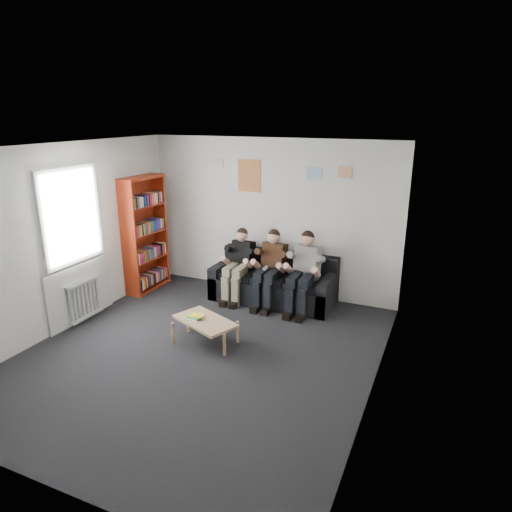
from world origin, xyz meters
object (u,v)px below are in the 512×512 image
(person_left, at_px, (238,265))
(person_right, at_px, (303,273))
(coffee_table, at_px, (205,323))
(person_middle, at_px, (270,269))
(bookshelf, at_px, (146,234))
(sofa, at_px, (274,284))

(person_left, bearing_deg, person_right, 6.14)
(coffee_table, xyz_separation_m, person_right, (0.89, 1.62, 0.33))
(person_right, bearing_deg, person_middle, -170.84)
(person_middle, xyz_separation_m, person_right, (0.58, -0.00, 0.01))
(bookshelf, xyz_separation_m, person_right, (2.87, 0.21, -0.38))
(coffee_table, distance_m, person_left, 1.67)
(bookshelf, relative_size, person_right, 1.58)
(bookshelf, relative_size, person_left, 1.67)
(person_middle, height_order, person_right, person_right)
(person_middle, relative_size, person_right, 0.97)
(sofa, bearing_deg, person_right, -18.62)
(bookshelf, relative_size, coffee_table, 2.30)
(person_middle, bearing_deg, person_right, 7.16)
(sofa, xyz_separation_m, person_middle, (0.00, -0.19, 0.34))
(sofa, relative_size, person_middle, 1.64)
(person_left, height_order, person_right, person_right)
(person_left, bearing_deg, sofa, 24.60)
(coffee_table, xyz_separation_m, person_middle, (0.31, 1.62, 0.31))
(bookshelf, height_order, coffee_table, bookshelf)
(bookshelf, distance_m, person_middle, 2.34)
(coffee_table, relative_size, person_left, 0.73)
(bookshelf, xyz_separation_m, coffee_table, (1.99, -1.41, -0.71))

